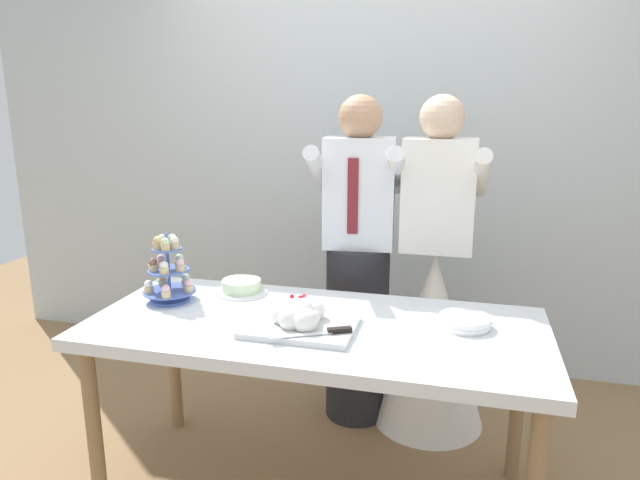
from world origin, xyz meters
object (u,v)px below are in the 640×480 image
dessert_table (315,340)px  cupcake_stand (169,273)px  plate_stack (464,322)px  person_bride (432,315)px  main_cake_tray (300,319)px  round_cake (242,287)px  person_groom (358,280)px

dessert_table → cupcake_stand: 0.71m
dessert_table → plate_stack: bearing=10.0°
person_bride → main_cake_tray: bearing=-120.7°
main_cake_tray → round_cake: size_ratio=1.75×
round_cake → dessert_table: bearing=-32.3°
round_cake → person_bride: (0.84, 0.43, -0.22)m
dessert_table → person_bride: bearing=58.6°
round_cake → main_cake_tray: bearing=-42.2°
person_bride → person_groom: bearing=-176.8°
person_groom → round_cake: bearing=-138.5°
dessert_table → person_groom: (0.04, 0.67, 0.05)m
person_groom → person_bride: same height
main_cake_tray → round_cake: main_cake_tray is taller
plate_stack → person_bride: (-0.15, 0.59, -0.21)m
round_cake → person_bride: person_bride is taller
cupcake_stand → person_bride: person_bride is taller
cupcake_stand → round_cake: 0.33m
dessert_table → main_cake_tray: (-0.04, -0.08, 0.12)m
dessert_table → person_groom: bearing=86.2°
round_cake → person_groom: 0.62m
dessert_table → plate_stack: plate_stack is taller
person_groom → dessert_table: bearing=-93.8°
round_cake → person_groom: person_groom is taller
round_cake → cupcake_stand: bearing=-145.5°
person_bride → plate_stack: bearing=-75.8°
person_bride → dessert_table: bearing=-121.4°
dessert_table → cupcake_stand: bearing=172.9°
round_cake → person_bride: 0.97m
main_cake_tray → person_bride: person_bride is taller
round_cake → person_groom: bearing=41.5°
main_cake_tray → plate_stack: (0.61, 0.18, -0.02)m
dessert_table → cupcake_stand: (-0.68, 0.08, 0.20)m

